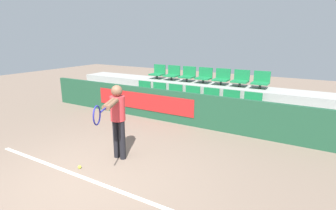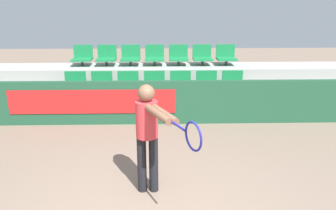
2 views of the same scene
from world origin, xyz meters
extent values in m
cube|color=#1E4C33|center=(0.00, 3.63, 0.49)|extent=(10.54, 0.12, 0.97)
cube|color=red|center=(-1.33, 3.56, 0.53)|extent=(3.60, 0.02, 0.53)
cube|color=#9E9E99|center=(0.00, 4.22, 0.24)|extent=(10.14, 1.01, 0.49)
cube|color=#9E9E99|center=(0.00, 5.23, 0.49)|extent=(10.14, 1.01, 0.98)
cylinder|color=#333333|center=(-1.88, 4.27, 0.56)|extent=(0.07, 0.07, 0.14)
cube|color=#197A42|center=(-1.88, 4.27, 0.66)|extent=(0.50, 0.44, 0.05)
cube|color=#197A42|center=(-1.88, 4.47, 0.85)|extent=(0.50, 0.04, 0.33)
cylinder|color=#333333|center=(-1.26, 4.27, 0.56)|extent=(0.07, 0.07, 0.14)
cube|color=#197A42|center=(-1.26, 4.27, 0.66)|extent=(0.50, 0.44, 0.05)
cube|color=#197A42|center=(-1.26, 4.47, 0.85)|extent=(0.50, 0.04, 0.33)
cylinder|color=#333333|center=(-0.63, 4.27, 0.56)|extent=(0.07, 0.07, 0.14)
cube|color=#197A42|center=(-0.63, 4.27, 0.66)|extent=(0.50, 0.44, 0.05)
cube|color=#197A42|center=(-0.63, 4.47, 0.85)|extent=(0.50, 0.04, 0.33)
cylinder|color=#333333|center=(0.00, 4.27, 0.56)|extent=(0.07, 0.07, 0.14)
cube|color=#197A42|center=(0.00, 4.27, 0.66)|extent=(0.50, 0.44, 0.05)
cube|color=#197A42|center=(0.00, 4.47, 0.85)|extent=(0.50, 0.04, 0.33)
cylinder|color=#333333|center=(0.63, 4.27, 0.56)|extent=(0.07, 0.07, 0.14)
cube|color=#197A42|center=(0.63, 4.27, 0.66)|extent=(0.50, 0.44, 0.05)
cube|color=#197A42|center=(0.63, 4.47, 0.85)|extent=(0.50, 0.04, 0.33)
cylinder|color=#333333|center=(1.26, 4.27, 0.56)|extent=(0.07, 0.07, 0.14)
cube|color=#197A42|center=(1.26, 4.27, 0.66)|extent=(0.50, 0.44, 0.05)
cube|color=#197A42|center=(1.26, 4.47, 0.85)|extent=(0.50, 0.04, 0.33)
cylinder|color=#333333|center=(1.88, 4.27, 0.56)|extent=(0.07, 0.07, 0.14)
cube|color=#197A42|center=(1.88, 4.27, 0.66)|extent=(0.50, 0.44, 0.05)
cube|color=#197A42|center=(1.88, 4.47, 0.85)|extent=(0.50, 0.04, 0.33)
cylinder|color=#333333|center=(-1.88, 5.28, 1.05)|extent=(0.07, 0.07, 0.14)
cube|color=#197A42|center=(-1.88, 5.28, 1.15)|extent=(0.50, 0.44, 0.05)
cube|color=#197A42|center=(-1.88, 5.48, 1.33)|extent=(0.50, 0.04, 0.33)
cylinder|color=#333333|center=(-1.26, 5.28, 1.05)|extent=(0.07, 0.07, 0.14)
cube|color=#197A42|center=(-1.26, 5.28, 1.15)|extent=(0.50, 0.44, 0.05)
cube|color=#197A42|center=(-1.26, 5.48, 1.33)|extent=(0.50, 0.04, 0.33)
cylinder|color=#333333|center=(-0.63, 5.28, 1.05)|extent=(0.07, 0.07, 0.14)
cube|color=#197A42|center=(-0.63, 5.28, 1.15)|extent=(0.50, 0.44, 0.05)
cube|color=#197A42|center=(-0.63, 5.48, 1.33)|extent=(0.50, 0.04, 0.33)
cylinder|color=#333333|center=(0.00, 5.28, 1.05)|extent=(0.07, 0.07, 0.14)
cube|color=#197A42|center=(0.00, 5.28, 1.15)|extent=(0.50, 0.44, 0.05)
cube|color=#197A42|center=(0.00, 5.48, 1.33)|extent=(0.50, 0.04, 0.33)
cylinder|color=#333333|center=(0.63, 5.28, 1.05)|extent=(0.07, 0.07, 0.14)
cube|color=#197A42|center=(0.63, 5.28, 1.15)|extent=(0.50, 0.44, 0.05)
cube|color=#197A42|center=(0.63, 5.48, 1.33)|extent=(0.50, 0.04, 0.33)
cylinder|color=#333333|center=(1.26, 5.28, 1.05)|extent=(0.07, 0.07, 0.14)
cube|color=#197A42|center=(1.26, 5.28, 1.15)|extent=(0.50, 0.44, 0.05)
cube|color=#197A42|center=(1.26, 5.48, 1.33)|extent=(0.50, 0.04, 0.33)
cylinder|color=#333333|center=(1.88, 5.28, 1.05)|extent=(0.07, 0.07, 0.14)
cube|color=#197A42|center=(1.88, 5.28, 1.15)|extent=(0.50, 0.44, 0.05)
cube|color=#197A42|center=(1.88, 5.48, 1.33)|extent=(0.50, 0.04, 0.33)
cylinder|color=black|center=(-0.13, 0.95, 0.42)|extent=(0.13, 0.13, 0.85)
cylinder|color=black|center=(0.03, 0.95, 0.42)|extent=(0.13, 0.13, 0.85)
cylinder|color=red|center=(-0.05, 0.95, 1.10)|extent=(0.30, 0.30, 0.51)
sphere|color=brown|center=(-0.05, 0.95, 1.47)|extent=(0.23, 0.23, 0.23)
cylinder|color=brown|center=(0.10, 0.55, 1.32)|extent=(0.34, 0.57, 0.09)
cylinder|color=brown|center=(0.19, 0.55, 1.32)|extent=(0.34, 0.57, 0.09)
cylinder|color=navy|center=(0.34, 0.15, 1.32)|extent=(0.16, 0.28, 0.03)
torus|color=navy|center=(0.47, -0.12, 1.32)|extent=(0.16, 0.30, 0.32)
camera|label=1|loc=(3.47, -2.98, 2.54)|focal=28.00mm
camera|label=2|loc=(0.13, -3.20, 2.67)|focal=35.00mm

